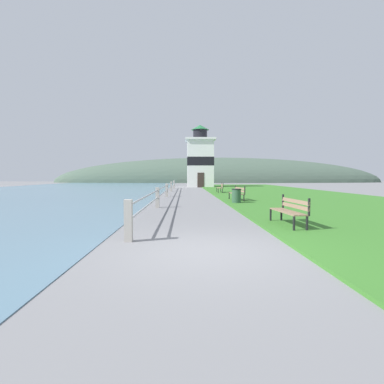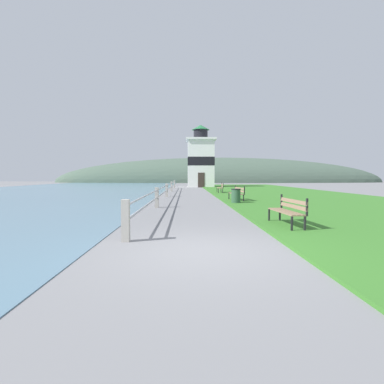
{
  "view_description": "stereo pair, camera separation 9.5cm",
  "coord_description": "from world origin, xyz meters",
  "px_view_note": "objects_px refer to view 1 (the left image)",
  "views": [
    {
      "loc": [
        -0.44,
        -6.04,
        1.55
      ],
      "look_at": [
        0.14,
        17.24,
        0.3
      ],
      "focal_mm": 28.0,
      "sensor_mm": 36.0,
      "label": 1
    },
    {
      "loc": [
        -0.34,
        -6.04,
        1.55
      ],
      "look_at": [
        0.14,
        17.24,
        0.3
      ],
      "focal_mm": 28.0,
      "sensor_mm": 36.0,
      "label": 2
    }
  ],
  "objects_px": {
    "park_bench_near": "(290,209)",
    "trash_bin": "(236,196)",
    "lighthouse": "(200,160)",
    "park_bench_far": "(221,187)",
    "park_bench_midway": "(238,192)"
  },
  "relations": [
    {
      "from": "park_bench_near",
      "to": "trash_bin",
      "type": "height_order",
      "value": "park_bench_near"
    },
    {
      "from": "park_bench_near",
      "to": "trash_bin",
      "type": "xyz_separation_m",
      "value": [
        -0.32,
        7.6,
        -0.12
      ]
    },
    {
      "from": "park_bench_midway",
      "to": "trash_bin",
      "type": "height_order",
      "value": "park_bench_midway"
    },
    {
      "from": "park_bench_far",
      "to": "park_bench_midway",
      "type": "bearing_deg",
      "value": 91.56
    },
    {
      "from": "park_bench_midway",
      "to": "park_bench_far",
      "type": "height_order",
      "value": "same"
    },
    {
      "from": "park_bench_far",
      "to": "trash_bin",
      "type": "height_order",
      "value": "park_bench_far"
    },
    {
      "from": "park_bench_midway",
      "to": "trash_bin",
      "type": "relative_size",
      "value": 2.37
    },
    {
      "from": "park_bench_far",
      "to": "lighthouse",
      "type": "xyz_separation_m",
      "value": [
        -1.08,
        15.09,
        3.24
      ]
    },
    {
      "from": "park_bench_near",
      "to": "trash_bin",
      "type": "bearing_deg",
      "value": -91.26
    },
    {
      "from": "park_bench_near",
      "to": "park_bench_midway",
      "type": "height_order",
      "value": "same"
    },
    {
      "from": "park_bench_midway",
      "to": "trash_bin",
      "type": "bearing_deg",
      "value": 71.04
    },
    {
      "from": "park_bench_midway",
      "to": "lighthouse",
      "type": "distance_m",
      "value": 24.02
    },
    {
      "from": "park_bench_near",
      "to": "lighthouse",
      "type": "distance_m",
      "value": 33.29
    },
    {
      "from": "park_bench_near",
      "to": "trash_bin",
      "type": "distance_m",
      "value": 7.61
    },
    {
      "from": "lighthouse",
      "to": "park_bench_far",
      "type": "bearing_deg",
      "value": -85.92
    }
  ]
}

